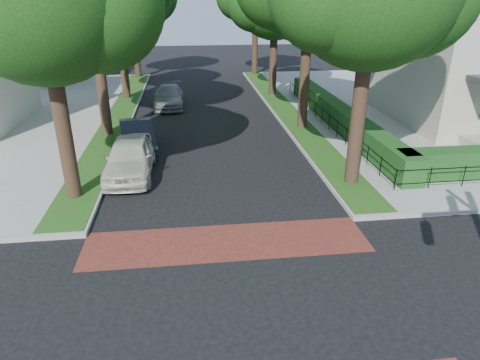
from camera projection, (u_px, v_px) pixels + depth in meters
name	position (u px, v px, depth m)	size (l,w,h in m)	color
ground	(239.00, 310.00, 10.70)	(120.00, 120.00, 0.00)	black
crosswalk_far	(227.00, 242.00, 13.61)	(9.00, 2.20, 0.01)	maroon
grass_strip_ne	(285.00, 109.00, 28.61)	(1.60, 29.80, 0.02)	#1B4A15
grass_strip_nw	(120.00, 114.00, 27.40)	(1.60, 29.80, 0.02)	#1B4A15
hedge_main_road	(339.00, 115.00, 24.90)	(1.00, 18.00, 1.20)	#164117
fence_main_road	(326.00, 118.00, 24.87)	(0.06, 18.00, 0.90)	black
house_left_far	(11.00, 22.00, 36.05)	(10.00, 9.00, 10.14)	#B8B2A5
parked_car_front	(130.00, 157.00, 18.33)	(1.94, 4.83, 1.65)	silver
parked_car_middle	(137.00, 137.00, 21.27)	(1.57, 4.49, 1.48)	#1D202C
parked_car_rear	(169.00, 96.00, 29.70)	(1.97, 4.84, 1.40)	gray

